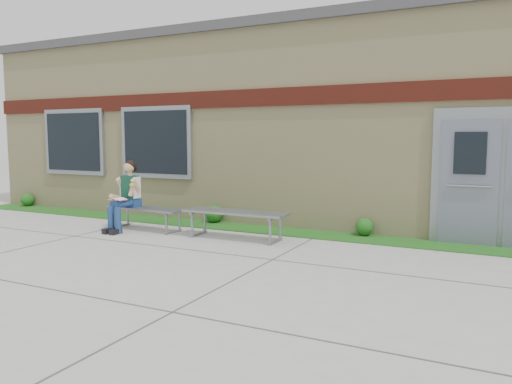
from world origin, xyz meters
The scene contains 9 objects.
ground centered at (0.00, 0.00, 0.00)m, with size 80.00×80.00×0.00m, color #9E9E99.
grass_strip centered at (0.00, 2.60, 0.01)m, with size 16.00×0.80×0.02m, color #174D14.
school_building centered at (0.00, 5.99, 2.10)m, with size 16.20×6.22×4.20m.
bench_left centered at (-2.23, 1.61, 0.34)m, with size 1.73×0.59×0.44m.
bench_right centered at (-0.23, 1.61, 0.39)m, with size 1.95×0.56×0.50m.
girl centered at (-2.55, 1.40, 0.70)m, with size 0.50×0.83×1.36m.
shrub_west centered at (-7.15, 2.85, 0.19)m, with size 0.34×0.34×0.34m, color #174D14.
shrub_mid centered at (-1.43, 2.85, 0.21)m, with size 0.37×0.37×0.37m, color #174D14.
shrub_east centered at (1.78, 2.85, 0.18)m, with size 0.32×0.32×0.32m, color #174D14.
Camera 1 is at (4.00, -6.09, 1.80)m, focal length 35.00 mm.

